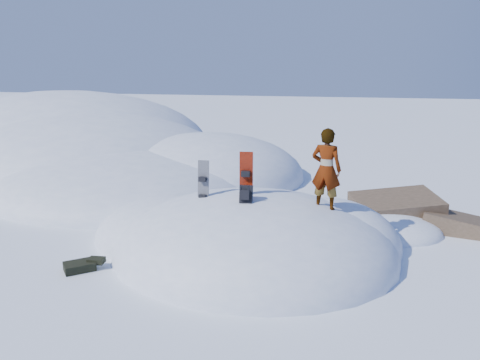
% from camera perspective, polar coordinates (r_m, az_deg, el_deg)
% --- Properties ---
extents(ground, '(120.00, 120.00, 0.00)m').
position_cam_1_polar(ground, '(11.66, 1.57, -8.94)').
color(ground, white).
rests_on(ground, ground).
extents(snow_mound, '(8.00, 6.00, 3.00)m').
position_cam_1_polar(snow_mound, '(11.90, 0.99, -8.43)').
color(snow_mound, white).
rests_on(snow_mound, ground).
extents(snow_ridge, '(21.50, 18.50, 6.40)m').
position_cam_1_polar(snow_ridge, '(24.38, -18.06, 2.47)').
color(snow_ridge, white).
rests_on(snow_ridge, ground).
extents(rock_outcrop, '(4.68, 4.41, 1.68)m').
position_cam_1_polar(rock_outcrop, '(14.34, 18.91, -5.22)').
color(rock_outcrop, brown).
rests_on(rock_outcrop, ground).
extents(snowboard_red, '(0.32, 0.18, 1.71)m').
position_cam_1_polar(snowboard_red, '(11.17, 0.74, -0.78)').
color(snowboard_red, red).
rests_on(snowboard_red, snow_mound).
extents(snowboard_dark, '(0.28, 0.19, 1.47)m').
position_cam_1_polar(snowboard_dark, '(11.36, -4.52, -1.21)').
color(snowboard_dark, black).
rests_on(snowboard_dark, snow_mound).
extents(backpack, '(0.32, 0.38, 0.49)m').
position_cam_1_polar(backpack, '(10.65, 0.72, -1.75)').
color(backpack, black).
rests_on(backpack, snow_mound).
extents(gear_pile, '(0.90, 0.78, 0.24)m').
position_cam_1_polar(gear_pile, '(11.30, -18.66, -9.82)').
color(gear_pile, black).
rests_on(gear_pile, ground).
extents(person, '(0.78, 0.61, 1.91)m').
position_cam_1_polar(person, '(10.88, 10.47, 1.28)').
color(person, slate).
rests_on(person, snow_mound).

